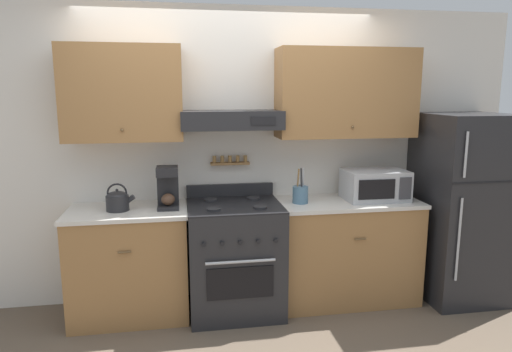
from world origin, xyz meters
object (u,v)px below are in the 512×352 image
at_px(refrigerator, 462,207).
at_px(coffee_maker, 168,187).
at_px(tea_kettle, 118,200).
at_px(utensil_crock, 300,194).
at_px(microwave, 375,185).
at_px(stove_range, 235,257).

xyz_separation_m(refrigerator, coffee_maker, (-2.57, 0.09, 0.25)).
bearing_deg(tea_kettle, refrigerator, -1.18).
bearing_deg(tea_kettle, coffee_maker, 4.03).
xyz_separation_m(refrigerator, utensil_crock, (-1.48, 0.06, 0.16)).
xyz_separation_m(microwave, utensil_crock, (-0.67, -0.02, -0.05)).
height_order(coffee_maker, utensil_crock, coffee_maker).
height_order(refrigerator, coffee_maker, refrigerator).
xyz_separation_m(tea_kettle, microwave, (2.16, 0.02, 0.05)).
xyz_separation_m(stove_range, tea_kettle, (-0.93, 0.02, 0.52)).
bearing_deg(utensil_crock, coffee_maker, 178.56).
height_order(coffee_maker, microwave, coffee_maker).
distance_m(stove_range, microwave, 1.36).
xyz_separation_m(stove_range, coffee_maker, (-0.53, 0.05, 0.61)).
height_order(tea_kettle, microwave, microwave).
bearing_deg(microwave, stove_range, -178.02).
relative_size(tea_kettle, microwave, 0.43).
height_order(refrigerator, tea_kettle, refrigerator).
xyz_separation_m(stove_range, microwave, (1.24, 0.04, 0.57)).
height_order(tea_kettle, coffee_maker, coffee_maker).
distance_m(tea_kettle, coffee_maker, 0.40).
bearing_deg(stove_range, tea_kettle, 178.46).
relative_size(tea_kettle, utensil_crock, 0.77).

